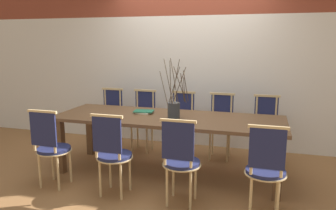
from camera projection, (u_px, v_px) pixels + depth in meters
ground_plane at (168, 173)px, 4.27m from camera, size 16.00×16.00×0.00m
wall_rear at (191, 47)px, 5.19m from camera, size 12.00×0.06×3.20m
dining_table at (168, 123)px, 4.14m from camera, size 2.87×0.97×0.75m
chair_near_leftend at (51, 145)px, 3.76m from camera, size 0.40×0.40×0.95m
chair_near_left at (113, 151)px, 3.55m from camera, size 0.40×0.40×0.95m
chair_near_center at (181, 158)px, 3.34m from camera, size 0.40×0.40×0.95m
chair_near_right at (266, 167)px, 3.11m from camera, size 0.40×0.40×0.95m
chair_far_leftend at (110, 116)px, 5.24m from camera, size 0.40×0.40×0.95m
chair_far_left at (143, 118)px, 5.08m from camera, size 0.40×0.40×0.95m
chair_far_center at (182, 121)px, 4.91m from camera, size 0.40×0.40×0.95m
chair_far_right at (221, 124)px, 4.75m from camera, size 0.40×0.40×0.95m
chair_far_rightend at (265, 127)px, 4.58m from camera, size 0.40×0.40×0.95m
vase_centerpiece at (174, 108)px, 4.05m from camera, size 0.35×0.35×0.74m
book_stack at (144, 112)px, 4.32m from camera, size 0.28×0.21×0.03m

